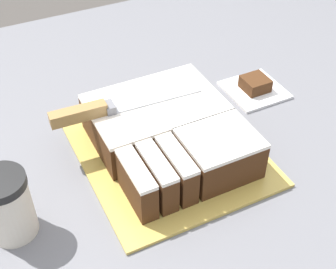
{
  "coord_description": "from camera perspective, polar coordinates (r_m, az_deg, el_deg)",
  "views": [
    {
      "loc": [
        -0.32,
        -0.6,
        1.46
      ],
      "look_at": [
        -0.05,
        -0.05,
        0.93
      ],
      "focal_mm": 50.0,
      "sensor_mm": 36.0,
      "label": 1
    }
  ],
  "objects": [
    {
      "name": "paper_napkin",
      "position": [
        1.0,
        10.47,
        5.35
      ],
      "size": [
        0.11,
        0.11,
        0.01
      ],
      "color": "white",
      "rests_on": "countertop"
    },
    {
      "name": "cake_board",
      "position": [
        0.84,
        0.0,
        -2.04
      ],
      "size": [
        0.3,
        0.34,
        0.01
      ],
      "color": "gold",
      "rests_on": "countertop"
    },
    {
      "name": "cake",
      "position": [
        0.82,
        0.08,
        0.22
      ],
      "size": [
        0.23,
        0.27,
        0.07
      ],
      "color": "#472814",
      "rests_on": "cake_board"
    },
    {
      "name": "brownie",
      "position": [
        0.99,
        10.58,
        6.11
      ],
      "size": [
        0.05,
        0.05,
        0.03
      ],
      "color": "#472814",
      "rests_on": "paper_napkin"
    },
    {
      "name": "countertop",
      "position": [
        1.22,
        0.92,
        -15.17
      ],
      "size": [
        1.4,
        1.1,
        0.88
      ],
      "color": "slate",
      "rests_on": "ground_plane"
    },
    {
      "name": "coffee_cup",
      "position": [
        0.72,
        -19.0,
        -8.2
      ],
      "size": [
        0.07,
        0.07,
        0.11
      ],
      "color": "beige",
      "rests_on": "countertop"
    },
    {
      "name": "knife",
      "position": [
        0.8,
        -8.62,
        2.96
      ],
      "size": [
        0.27,
        0.04,
        0.02
      ],
      "rotation": [
        0.0,
        0.0,
        -0.05
      ],
      "color": "silver",
      "rests_on": "cake"
    }
  ]
}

